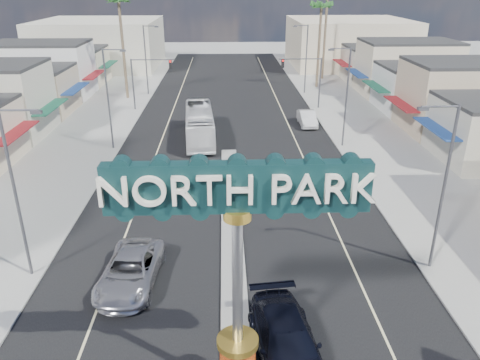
{
  "coord_description": "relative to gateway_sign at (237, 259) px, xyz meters",
  "views": [
    {
      "loc": [
        -0.36,
        -11.01,
        14.33
      ],
      "look_at": [
        0.45,
        12.76,
        4.13
      ],
      "focal_mm": 35.0,
      "sensor_mm": 36.0,
      "label": 1
    }
  ],
  "objects": [
    {
      "name": "backdrop_far_right",
      "position": [
        22.0,
        73.02,
        -1.93
      ],
      "size": [
        20.0,
        20.0,
        8.0
      ],
      "primitive_type": "cube",
      "color": "beige",
      "rests_on": "ground"
    },
    {
      "name": "ground",
      "position": [
        0.0,
        28.02,
        -5.93
      ],
      "size": [
        160.0,
        160.0,
        0.0
      ],
      "primitive_type": "plane",
      "color": "gray",
      "rests_on": "ground"
    },
    {
      "name": "city_bus",
      "position": [
        -2.78,
        30.67,
        -4.41
      ],
      "size": [
        3.3,
        11.03,
        3.03
      ],
      "primitive_type": "imported",
      "rotation": [
        0.0,
        0.0,
        0.07
      ],
      "color": "white",
      "rests_on": "ground"
    },
    {
      "name": "streetlight_l_near",
      "position": [
        -10.43,
        8.02,
        -0.86
      ],
      "size": [
        2.03,
        0.22,
        9.0
      ],
      "color": "#47474C",
      "rests_on": "ground"
    },
    {
      "name": "streetlight_r_near",
      "position": [
        10.43,
        8.02,
        -0.86
      ],
      "size": [
        2.03,
        0.22,
        9.0
      ],
      "color": "#47474C",
      "rests_on": "ground"
    },
    {
      "name": "suv_right",
      "position": [
        2.02,
        1.61,
        -5.04
      ],
      "size": [
        3.17,
        6.36,
        1.77
      ],
      "primitive_type": "imported",
      "rotation": [
        0.0,
        0.0,
        0.11
      ],
      "color": "black",
      "rests_on": "ground"
    },
    {
      "name": "suv_left",
      "position": [
        -5.22,
        7.08,
        -5.12
      ],
      "size": [
        3.11,
        5.99,
        1.61
      ],
      "primitive_type": "imported",
      "rotation": [
        0.0,
        0.0,
        -0.08
      ],
      "color": "#ADACB1",
      "rests_on": "ground"
    },
    {
      "name": "streetlight_r_mid",
      "position": [
        10.43,
        28.02,
        -0.86
      ],
      "size": [
        2.03,
        0.22,
        9.0
      ],
      "color": "#47474C",
      "rests_on": "ground"
    },
    {
      "name": "traffic_signal_right",
      "position": [
        9.18,
        42.02,
        -1.65
      ],
      "size": [
        5.09,
        0.45,
        6.0
      ],
      "color": "#47474C",
      "rests_on": "ground"
    },
    {
      "name": "palm_left_far",
      "position": [
        -13.0,
        48.02,
        5.57
      ],
      "size": [
        2.6,
        2.6,
        13.1
      ],
      "color": "brown",
      "rests_on": "ground"
    },
    {
      "name": "median_island",
      "position": [
        0.0,
        12.02,
        -5.85
      ],
      "size": [
        1.3,
        30.0,
        0.16
      ],
      "primitive_type": "cube",
      "color": "gray",
      "rests_on": "ground"
    },
    {
      "name": "gateway_sign",
      "position": [
        0.0,
        0.0,
        0.0
      ],
      "size": [
        8.2,
        1.5,
        9.15
      ],
      "color": "red",
      "rests_on": "median_island"
    },
    {
      "name": "palm_right_mid",
      "position": [
        13.0,
        54.02,
        4.67
      ],
      "size": [
        2.6,
        2.6,
        12.1
      ],
      "color": "brown",
      "rests_on": "ground"
    },
    {
      "name": "car_parked_right",
      "position": [
        8.45,
        35.07,
        -5.16
      ],
      "size": [
        1.63,
        4.64,
        1.53
      ],
      "primitive_type": "imported",
      "rotation": [
        0.0,
        0.0,
        0.0
      ],
      "color": "silver",
      "rests_on": "ground"
    },
    {
      "name": "streetlight_r_far",
      "position": [
        10.43,
        50.02,
        -0.86
      ],
      "size": [
        2.03,
        0.22,
        9.0
      ],
      "color": "#47474C",
      "rests_on": "ground"
    },
    {
      "name": "streetlight_l_mid",
      "position": [
        -10.43,
        28.02,
        -0.86
      ],
      "size": [
        2.03,
        0.22,
        9.0
      ],
      "color": "#47474C",
      "rests_on": "ground"
    },
    {
      "name": "storefront_row_right",
      "position": [
        24.0,
        41.02,
        -2.93
      ],
      "size": [
        12.0,
        42.0,
        6.0
      ],
      "primitive_type": "cube",
      "color": "#B7B29E",
      "rests_on": "ground"
    },
    {
      "name": "road",
      "position": [
        0.0,
        28.02,
        -5.92
      ],
      "size": [
        20.0,
        120.0,
        0.01
      ],
      "primitive_type": "cube",
      "color": "black",
      "rests_on": "ground"
    },
    {
      "name": "storefront_row_left",
      "position": [
        -24.0,
        41.02,
        -2.93
      ],
      "size": [
        12.0,
        42.0,
        6.0
      ],
      "primitive_type": "cube",
      "color": "beige",
      "rests_on": "ground"
    },
    {
      "name": "sidewalk_right",
      "position": [
        14.0,
        28.02,
        -5.87
      ],
      "size": [
        8.0,
        120.0,
        0.12
      ],
      "primitive_type": "cube",
      "color": "gray",
      "rests_on": "ground"
    },
    {
      "name": "sidewalk_left",
      "position": [
        -14.0,
        28.02,
        -5.87
      ],
      "size": [
        8.0,
        120.0,
        0.12
      ],
      "primitive_type": "cube",
      "color": "gray",
      "rests_on": "ground"
    },
    {
      "name": "streetlight_l_far",
      "position": [
        -10.43,
        50.02,
        -0.86
      ],
      "size": [
        2.03,
        0.22,
        9.0
      ],
      "color": "#47474C",
      "rests_on": "ground"
    },
    {
      "name": "backdrop_far_left",
      "position": [
        -22.0,
        73.02,
        -1.93
      ],
      "size": [
        20.0,
        20.0,
        8.0
      ],
      "primitive_type": "cube",
      "color": "#B7B29E",
      "rests_on": "ground"
    },
    {
      "name": "traffic_signal_left",
      "position": [
        -9.18,
        42.02,
        -1.65
      ],
      "size": [
        5.09,
        0.45,
        6.0
      ],
      "color": "#47474C",
      "rests_on": "ground"
    }
  ]
}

